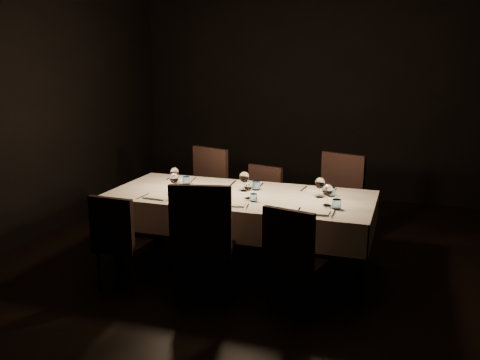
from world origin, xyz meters
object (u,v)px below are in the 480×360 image
(chair_near_left, at_px, (119,237))
(chair_far_left, at_px, (203,190))
(chair_near_right, at_px, (293,255))
(dining_table, at_px, (240,202))
(chair_far_right, at_px, (336,199))
(chair_far_center, at_px, (260,202))
(chair_near_center, at_px, (203,237))

(chair_near_left, xyz_separation_m, chair_far_left, (0.17, 1.52, 0.07))
(chair_near_right, bearing_deg, chair_far_left, -33.19)
(chair_near_left, xyz_separation_m, chair_near_right, (1.56, 0.06, 0.01))
(dining_table, height_order, chair_near_right, chair_near_right)
(chair_far_left, bearing_deg, dining_table, -26.78)
(dining_table, height_order, chair_far_right, chair_far_right)
(chair_near_left, height_order, chair_near_right, chair_near_right)
(chair_near_right, distance_m, chair_far_right, 1.56)
(chair_far_left, relative_size, chair_far_center, 1.19)
(chair_near_left, relative_size, chair_far_right, 0.85)
(chair_near_center, distance_m, chair_far_right, 1.81)
(chair_near_right, height_order, chair_far_left, chair_far_left)
(chair_near_center, height_order, chair_far_right, chair_near_center)
(dining_table, bearing_deg, chair_far_center, 90.91)
(chair_far_left, xyz_separation_m, chair_far_center, (0.68, 0.01, -0.08))
(chair_far_center, height_order, chair_far_right, chair_far_right)
(chair_near_center, height_order, chair_near_right, chair_near_center)
(chair_near_left, relative_size, chair_near_right, 0.97)
(chair_far_center, bearing_deg, chair_near_right, -48.18)
(chair_near_right, distance_m, chair_far_left, 2.01)
(chair_far_center, distance_m, chair_far_right, 0.83)
(chair_near_left, xyz_separation_m, chair_near_center, (0.79, 0.04, 0.08))
(chair_far_right, bearing_deg, chair_near_right, -74.80)
(chair_far_right, bearing_deg, dining_table, -114.73)
(chair_near_center, distance_m, chair_far_left, 1.61)
(dining_table, distance_m, chair_near_right, 1.02)
(chair_near_left, bearing_deg, chair_near_right, -175.71)
(chair_near_left, xyz_separation_m, chair_far_center, (0.85, 1.52, -0.00))
(chair_far_right, bearing_deg, chair_far_left, -156.93)
(chair_near_left, height_order, chair_far_right, chair_far_right)
(chair_near_right, xyz_separation_m, chair_far_center, (-0.71, 1.46, -0.02))
(chair_near_right, bearing_deg, chair_near_left, 15.43)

